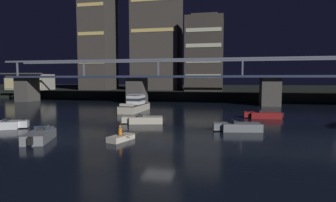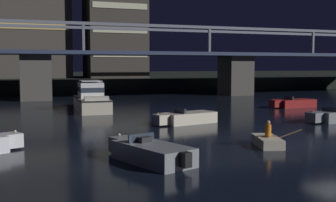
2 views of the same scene
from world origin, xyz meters
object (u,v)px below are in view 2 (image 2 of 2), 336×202
at_px(speedboat_mid_right, 335,116).
at_px(dinghy_with_paddler, 267,141).
at_px(speedboat_near_center, 186,118).
at_px(speedboat_mid_center, 150,152).
at_px(speedboat_near_right, 293,103).
at_px(cabin_cruiser_near_left, 91,99).
at_px(river_bridge, 143,65).
at_px(tower_central, 114,20).

bearing_deg(speedboat_mid_right, dinghy_with_paddler, -146.58).
height_order(speedboat_near_center, speedboat_mid_center, same).
xyz_separation_m(speedboat_near_right, dinghy_with_paddler, (-13.85, -16.86, -0.14)).
xyz_separation_m(speedboat_mid_center, speedboat_mid_right, (17.00, 8.11, 0.00)).
bearing_deg(speedboat_near_center, cabin_cruiser_near_left, 113.43).
bearing_deg(speedboat_near_right, speedboat_near_center, -152.93).
bearing_deg(river_bridge, speedboat_near_center, -99.37).
distance_m(speedboat_mid_center, speedboat_mid_right, 18.84).
relative_size(tower_central, speedboat_near_center, 3.75).
distance_m(speedboat_near_center, speedboat_near_right, 16.40).
bearing_deg(dinghy_with_paddler, speedboat_near_right, 50.60).
distance_m(river_bridge, speedboat_near_center, 26.53).
relative_size(speedboat_mid_center, dinghy_with_paddler, 1.82).
relative_size(river_bridge, speedboat_mid_center, 17.29).
height_order(speedboat_near_center, speedboat_near_right, same).
bearing_deg(dinghy_with_paddler, speedboat_mid_right, 33.42).
height_order(tower_central, cabin_cruiser_near_left, tower_central).
height_order(speedboat_near_right, speedboat_mid_center, same).
xyz_separation_m(cabin_cruiser_near_left, speedboat_near_center, (5.02, -11.58, -0.64)).
xyz_separation_m(cabin_cruiser_near_left, speedboat_mid_center, (-1.06, -22.37, -0.64)).
bearing_deg(river_bridge, tower_central, 91.53).
xyz_separation_m(cabin_cruiser_near_left, dinghy_with_paddler, (5.77, -20.97, -0.77)).
height_order(tower_central, speedboat_near_right, tower_central).
distance_m(tower_central, speedboat_near_right, 37.54).
distance_m(cabin_cruiser_near_left, speedboat_near_center, 12.63).
bearing_deg(speedboat_mid_center, speedboat_mid_right, 25.50).
distance_m(speedboat_near_center, speedboat_mid_right, 11.25).
height_order(speedboat_mid_center, dinghy_with_paddler, dinghy_with_paddler).
bearing_deg(speedboat_near_center, speedboat_mid_right, -13.82).
distance_m(speedboat_mid_right, dinghy_with_paddler, 12.18).
bearing_deg(cabin_cruiser_near_left, dinghy_with_paddler, -74.61).
bearing_deg(dinghy_with_paddler, river_bridge, 84.31).
height_order(speedboat_near_center, speedboat_mid_right, same).
bearing_deg(speedboat_mid_right, tower_central, 99.07).
height_order(river_bridge, speedboat_near_right, river_bridge).
bearing_deg(speedboat_mid_center, tower_central, 79.26).
bearing_deg(speedboat_near_right, tower_central, 107.48).
relative_size(river_bridge, speedboat_mid_right, 16.92).
relative_size(speedboat_near_center, speedboat_mid_right, 0.99).
relative_size(cabin_cruiser_near_left, speedboat_mid_center, 1.80).
height_order(cabin_cruiser_near_left, speedboat_near_center, cabin_cruiser_near_left).
height_order(speedboat_mid_right, dinghy_with_paddler, dinghy_with_paddler).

